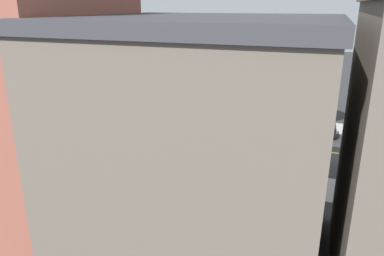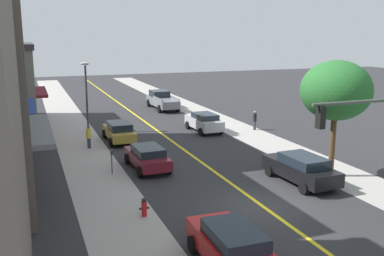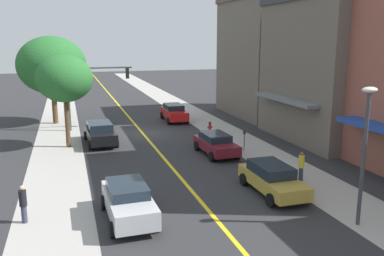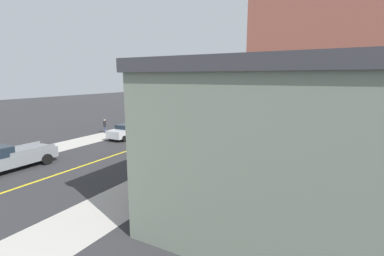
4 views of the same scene
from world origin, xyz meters
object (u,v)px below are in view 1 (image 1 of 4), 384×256
(grey_pickup_truck, at_px, (68,100))
(pedestrian_black_shirt, at_px, (190,102))
(parking_meter, at_px, (226,156))
(maroon_sedan_left_curb, at_px, (229,147))
(black_sedan_right_curb, at_px, (308,126))
(street_lamp, at_px, (83,104))
(pedestrian_yellow_shirt, at_px, (141,147))
(street_tree_right_corner, at_px, (310,77))
(traffic_light_mast, at_px, (377,97))
(fire_hydrant, at_px, (320,175))
(gold_sedan_left_curb, at_px, (141,136))
(silver_sedan_right_curb, at_px, (167,112))

(grey_pickup_truck, distance_m, pedestrian_black_shirt, 13.57)
(parking_meter, height_order, maroon_sedan_left_curb, parking_meter)
(black_sedan_right_curb, distance_m, pedestrian_black_shirt, 13.34)
(street_lamp, bearing_deg, pedestrian_yellow_shirt, -96.99)
(street_lamp, xyz_separation_m, grey_pickup_truck, (8.94, 8.76, -2.63))
(street_lamp, height_order, black_sedan_right_curb, street_lamp)
(street_tree_right_corner, xyz_separation_m, traffic_light_mast, (-1.97, -5.52, -0.99))
(fire_hydrant, bearing_deg, pedestrian_yellow_shirt, 92.83)
(parking_meter, bearing_deg, street_tree_right_corner, -21.75)
(gold_sedan_left_curb, bearing_deg, pedestrian_yellow_shirt, 117.14)
(maroon_sedan_left_curb, bearing_deg, black_sedan_right_curb, -128.75)
(street_tree_right_corner, bearing_deg, fire_hydrant, -171.08)
(street_tree_right_corner, bearing_deg, street_lamp, 124.23)
(grey_pickup_truck, bearing_deg, silver_sedan_right_curb, 179.56)
(pedestrian_yellow_shirt, height_order, pedestrian_black_shirt, pedestrian_black_shirt)
(gold_sedan_left_curb, height_order, grey_pickup_truck, grey_pickup_truck)
(grey_pickup_truck, bearing_deg, maroon_sedan_left_curb, 160.65)
(street_lamp, bearing_deg, fire_hydrant, -90.09)
(fire_hydrant, height_order, pedestrian_yellow_shirt, pedestrian_yellow_shirt)
(street_tree_right_corner, height_order, silver_sedan_right_curb, street_tree_right_corner)
(fire_hydrant, bearing_deg, gold_sedan_left_curb, 82.90)
(parking_meter, distance_m, pedestrian_black_shirt, 15.41)
(street_tree_right_corner, height_order, pedestrian_yellow_shirt, street_tree_right_corner)
(grey_pickup_truck, bearing_deg, pedestrian_yellow_shirt, 145.58)
(gold_sedan_left_curb, bearing_deg, black_sedan_right_curb, -150.36)
(fire_hydrant, relative_size, traffic_light_mast, 0.15)
(traffic_light_mast, bearing_deg, black_sedan_right_curb, -86.85)
(fire_hydrant, bearing_deg, silver_sedan_right_curb, 59.18)
(traffic_light_mast, bearing_deg, pedestrian_black_shirt, -102.17)
(street_tree_right_corner, bearing_deg, parking_meter, 158.25)
(fire_hydrant, bearing_deg, parking_meter, 92.10)
(silver_sedan_right_curb, bearing_deg, black_sedan_right_curb, 178.67)
(maroon_sedan_left_curb, bearing_deg, parking_meter, 96.47)
(maroon_sedan_left_curb, bearing_deg, street_lamp, 7.50)
(silver_sedan_right_curb, xyz_separation_m, maroon_sedan_left_curb, (-6.99, -8.32, -0.06))
(pedestrian_yellow_shirt, xyz_separation_m, pedestrian_black_shirt, (13.74, 1.23, 0.02))
(fire_hydrant, xyz_separation_m, silver_sedan_right_curb, (8.93, 14.97, 0.39))
(traffic_light_mast, relative_size, maroon_sedan_left_curb, 1.33)
(silver_sedan_right_curb, height_order, maroon_sedan_left_curb, silver_sedan_right_curb)
(gold_sedan_left_curb, height_order, maroon_sedan_left_curb, gold_sedan_left_curb)
(fire_hydrant, height_order, parking_meter, parking_meter)
(street_tree_right_corner, bearing_deg, grey_pickup_truck, 95.13)
(black_sedan_right_curb, relative_size, grey_pickup_truck, 0.78)
(street_tree_right_corner, height_order, pedestrian_black_shirt, street_tree_right_corner)
(parking_meter, relative_size, grey_pickup_truck, 0.23)
(traffic_light_mast, bearing_deg, pedestrian_yellow_shirt, -59.18)
(black_sedan_right_curb, xyz_separation_m, pedestrian_yellow_shirt, (-9.61, 11.45, 0.03))
(black_sedan_right_curb, distance_m, maroon_sedan_left_curb, 8.80)
(parking_meter, bearing_deg, gold_sedan_left_curb, 75.60)
(traffic_light_mast, xyz_separation_m, grey_pickup_truck, (-0.30, 30.75, -2.90))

